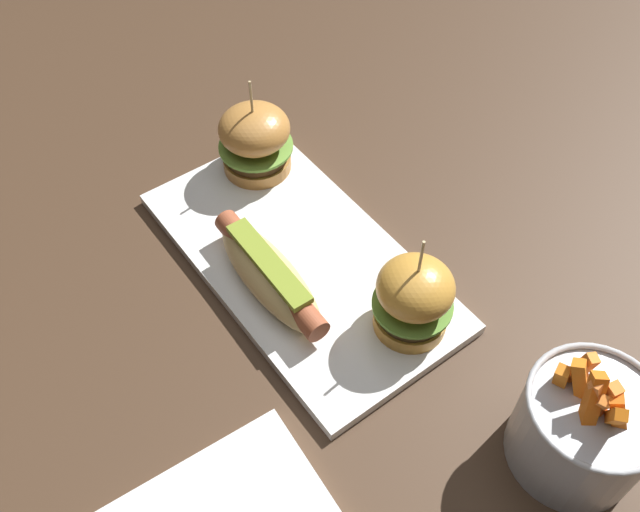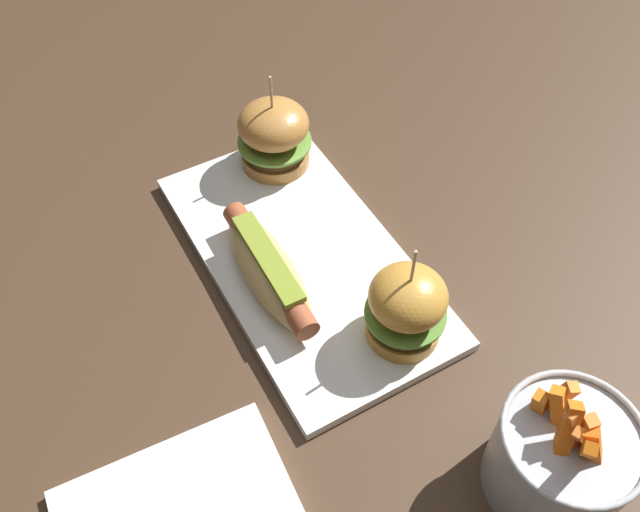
{
  "view_description": "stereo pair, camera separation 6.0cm",
  "coord_description": "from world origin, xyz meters",
  "px_view_note": "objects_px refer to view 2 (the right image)",
  "views": [
    {
      "loc": [
        0.43,
        -0.29,
        0.65
      ],
      "look_at": [
        0.04,
        0.0,
        0.05
      ],
      "focal_mm": 38.6,
      "sensor_mm": 36.0,
      "label": 1
    },
    {
      "loc": [
        0.46,
        -0.24,
        0.65
      ],
      "look_at": [
        0.04,
        0.0,
        0.05
      ],
      "focal_mm": 38.6,
      "sensor_mm": 36.0,
      "label": 2
    }
  ],
  "objects_px": {
    "slider_left": "(274,135)",
    "slider_right": "(406,307)",
    "platter_main": "(303,258)",
    "fries_bucket": "(560,458)",
    "hot_dog": "(269,269)"
  },
  "relations": [
    {
      "from": "slider_left",
      "to": "slider_right",
      "type": "relative_size",
      "value": 0.98
    },
    {
      "from": "platter_main",
      "to": "slider_right",
      "type": "height_order",
      "value": "slider_right"
    },
    {
      "from": "platter_main",
      "to": "fries_bucket",
      "type": "relative_size",
      "value": 2.73
    },
    {
      "from": "slider_right",
      "to": "fries_bucket",
      "type": "distance_m",
      "value": 0.2
    },
    {
      "from": "platter_main",
      "to": "fries_bucket",
      "type": "xyz_separation_m",
      "value": [
        0.35,
        0.07,
        0.05
      ]
    },
    {
      "from": "hot_dog",
      "to": "slider_left",
      "type": "height_order",
      "value": "slider_left"
    },
    {
      "from": "slider_left",
      "to": "fries_bucket",
      "type": "bearing_deg",
      "value": 3.28
    },
    {
      "from": "slider_right",
      "to": "hot_dog",
      "type": "bearing_deg",
      "value": -144.77
    },
    {
      "from": "platter_main",
      "to": "hot_dog",
      "type": "distance_m",
      "value": 0.06
    },
    {
      "from": "fries_bucket",
      "to": "hot_dog",
      "type": "bearing_deg",
      "value": -159.3
    },
    {
      "from": "slider_left",
      "to": "slider_right",
      "type": "bearing_deg",
      "value": -0.56
    },
    {
      "from": "slider_right",
      "to": "platter_main",
      "type": "bearing_deg",
      "value": -164.56
    },
    {
      "from": "hot_dog",
      "to": "slider_left",
      "type": "distance_m",
      "value": 0.2
    },
    {
      "from": "slider_right",
      "to": "fries_bucket",
      "type": "height_order",
      "value": "slider_right"
    },
    {
      "from": "platter_main",
      "to": "slider_right",
      "type": "distance_m",
      "value": 0.16
    }
  ]
}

